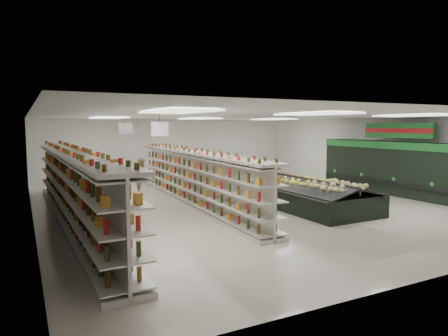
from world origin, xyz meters
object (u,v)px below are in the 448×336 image
shopper_main (234,187)px  produce_island (289,190)px  gondola_center (193,180)px  gondola_left (74,191)px  soda_endcap (204,169)px  shopper_background (142,176)px

shopper_main → produce_island: bearing=163.0°
gondola_center → gondola_left: bearing=-162.5°
produce_island → soda_endcap: soda_endcap is taller
shopper_background → produce_island: bearing=-117.7°
gondola_center → soda_endcap: 4.97m
shopper_background → gondola_left: bearing=159.1°
gondola_center → shopper_background: bearing=113.1°
shopper_main → soda_endcap: bearing=-129.6°
gondola_center → shopper_main: (0.74, -1.76, -0.07)m
gondola_left → produce_island: bearing=-3.1°
gondola_center → produce_island: 3.59m
gondola_left → gondola_center: gondola_left is taller
gondola_center → soda_endcap: gondola_center is taller
produce_island → gondola_left: bearing=178.2°
gondola_center → shopper_main: 1.91m
gondola_left → shopper_background: gondola_left is taller
soda_endcap → shopper_background: 3.80m
shopper_main → gondola_left: bearing=-31.2°
soda_endcap → gondola_center: bearing=-118.6°
produce_island → shopper_main: bearing=-172.4°
gondola_left → soda_endcap: gondola_left is taller
produce_island → shopper_background: shopper_background is taller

